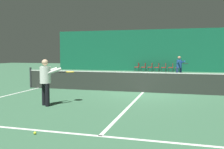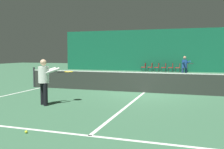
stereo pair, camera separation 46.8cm
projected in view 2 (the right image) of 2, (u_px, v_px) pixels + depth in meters
ground_plane at (144, 92)px, 11.52m from camera, size 60.00×60.00×0.00m
backdrop_curtain at (171, 50)px, 24.81m from camera, size 23.00×0.12×4.23m
court_line_baseline_far at (169, 73)px, 22.80m from camera, size 11.00×0.10×0.00m
court_line_service_far at (161, 79)px, 17.59m from camera, size 8.25×0.10×0.00m
court_line_service_near at (90, 136)px, 5.46m from camera, size 8.25×0.10×0.00m
court_line_sideline_left at (42, 87)px, 13.22m from camera, size 0.10×23.80×0.00m
court_line_centre at (144, 92)px, 11.52m from camera, size 0.10×12.80×0.00m
tennis_net at (144, 82)px, 11.48m from camera, size 12.00×0.10×1.07m
player_near at (45, 78)px, 8.66m from camera, size 1.02×1.29×1.60m
player_far at (185, 66)px, 17.41m from camera, size 0.92×1.34×1.61m
courtside_chair_0 at (144, 66)px, 25.22m from camera, size 0.44×0.44×0.84m
courtside_chair_1 at (151, 67)px, 25.01m from camera, size 0.44×0.44×0.84m
courtside_chair_2 at (158, 67)px, 24.80m from camera, size 0.44×0.44×0.84m
courtside_chair_3 at (164, 67)px, 24.60m from camera, size 0.44×0.44×0.84m
courtside_chair_4 at (171, 67)px, 24.39m from camera, size 0.44×0.44×0.84m
courtside_chair_5 at (179, 67)px, 24.18m from camera, size 0.44×0.44×0.84m
courtside_chair_6 at (186, 67)px, 23.97m from camera, size 0.44×0.44×0.84m
tennis_ball at (26, 132)px, 5.64m from camera, size 0.07×0.07×0.07m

